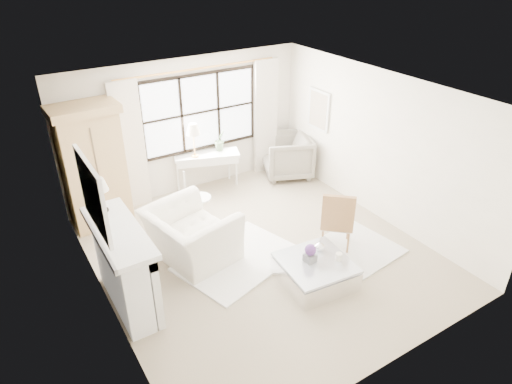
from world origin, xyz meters
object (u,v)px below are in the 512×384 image
at_px(console_table, 208,171).
at_px(coffee_table, 315,272).
at_px(armoire, 93,166).
at_px(club_armchair, 191,235).

distance_m(console_table, coffee_table, 3.55).
bearing_deg(armoire, club_armchair, -65.43).
distance_m(club_armchair, coffee_table, 2.05).
relative_size(armoire, console_table, 1.63).
bearing_deg(club_armchair, console_table, -44.77).
bearing_deg(coffee_table, console_table, 95.74).
xyz_separation_m(armoire, club_armchair, (0.94, -1.86, -0.70)).
height_order(armoire, coffee_table, armoire).
distance_m(console_table, club_armchair, 2.38).
xyz_separation_m(armoire, coffee_table, (2.26, -3.42, -0.96)).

